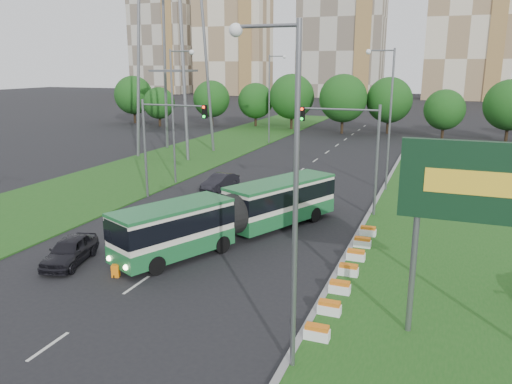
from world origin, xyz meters
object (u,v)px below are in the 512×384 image
at_px(billboard, 485,192).
at_px(car_left_near, 70,250).
at_px(articulated_bus, 233,213).
at_px(pedestrian, 160,251).
at_px(shopping_trolley, 116,271).
at_px(traffic_mast_left, 162,134).
at_px(traffic_mast_median, 355,142).
at_px(car_left_far, 220,182).

relative_size(billboard, car_left_near, 1.83).
bearing_deg(articulated_bus, pedestrian, -83.61).
relative_size(billboard, shopping_trolley, 12.23).
bearing_deg(pedestrian, car_left_near, 123.17).
bearing_deg(car_left_near, traffic_mast_left, 85.51).
bearing_deg(shopping_trolley, articulated_bus, 46.47).
relative_size(traffic_mast_median, articulated_bus, 0.48).
xyz_separation_m(car_left_near, shopping_trolley, (3.45, -0.65, -0.42)).
relative_size(car_left_near, car_left_far, 1.03).
distance_m(traffic_mast_median, car_left_near, 20.16).
bearing_deg(traffic_mast_median, articulated_bus, -127.67).
bearing_deg(shopping_trolley, pedestrian, 35.20).
bearing_deg(billboard, car_left_near, 176.86).
bearing_deg(car_left_far, shopping_trolley, -73.28).
bearing_deg(traffic_mast_left, car_left_far, 55.36).
bearing_deg(pedestrian, car_left_far, 31.09).
bearing_deg(car_left_far, billboard, -36.36).
bearing_deg(car_left_far, car_left_near, -83.73).
distance_m(car_left_far, shopping_trolley, 19.11).
bearing_deg(traffic_mast_left, traffic_mast_median, 3.77).
relative_size(traffic_mast_left, shopping_trolley, 12.23).
distance_m(car_left_near, shopping_trolley, 3.53).
height_order(traffic_mast_median, car_left_far, traffic_mast_median).
bearing_deg(pedestrian, traffic_mast_left, 47.09).
bearing_deg(traffic_mast_median, pedestrian, -120.48).
bearing_deg(shopping_trolley, car_left_far, 78.00).
relative_size(car_left_near, shopping_trolley, 6.68).
xyz_separation_m(billboard, pedestrian, (-15.41, 2.51, -5.31)).
height_order(articulated_bus, pedestrian, articulated_bus).
height_order(articulated_bus, shopping_trolley, articulated_bus).
bearing_deg(traffic_mast_median, car_left_far, 164.54).
bearing_deg(articulated_bus, traffic_mast_median, 77.14).
bearing_deg(car_left_near, articulated_bus, 32.13).
bearing_deg(car_left_far, articulated_bus, -53.26).
distance_m(traffic_mast_left, car_left_far, 7.05).
xyz_separation_m(billboard, traffic_mast_left, (-22.63, 15.00, -0.81)).
bearing_deg(articulated_bus, traffic_mast_left, 167.80).
bearing_deg(articulated_bus, car_left_near, -108.87).
bearing_deg(traffic_mast_left, articulated_bus, -37.01).
bearing_deg(car_left_near, shopping_trolley, -24.80).
xyz_separation_m(traffic_mast_median, car_left_far, (-12.15, 3.36, -4.65)).
bearing_deg(car_left_far, traffic_mast_median, -7.19).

